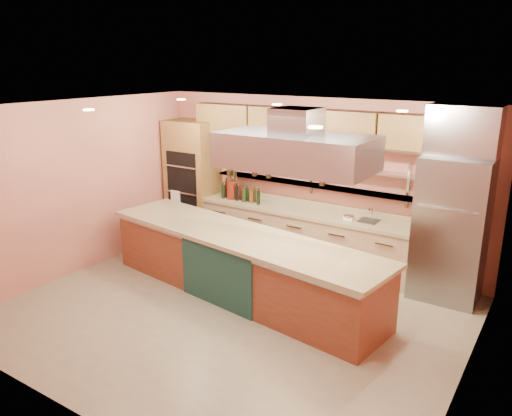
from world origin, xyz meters
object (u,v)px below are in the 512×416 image
Objects in this scene: island at (240,264)px; flower_vase at (232,190)px; green_canister at (276,154)px; kitchen_scale at (349,217)px; copper_kettle at (261,153)px; refrigerator at (451,230)px.

island is 13.83× the size of flower_vase.
green_canister is at bearing 112.45° from island.
flower_vase is at bearing 136.68° from island.
kitchen_scale is 2.00m from copper_kettle.
copper_kettle is (-1.81, 0.22, 0.82)m from kitchen_scale.
island is (-2.59, -1.56, -0.57)m from refrigerator.
island is 2.11m from flower_vase.
flower_vase is 2.30m from kitchen_scale.
copper_kettle is (-3.37, 0.23, 0.74)m from refrigerator.
flower_vase is at bearing -164.59° from green_canister.
island is at bearing -51.29° from flower_vase.
refrigerator is at bearing 39.11° from island.
kitchen_scale is (1.03, 1.57, 0.50)m from island.
flower_vase is 0.88m from copper_kettle.
copper_kettle is at bearing 121.38° from island.
green_canister is (-1.50, 0.22, 0.83)m from kitchen_scale.
island is 2.36m from copper_kettle.
refrigerator is 13.57× the size of kitchen_scale.
flower_vase is 1.93× the size of green_canister.
flower_vase is at bearing -170.17° from kitchen_scale.
island is 29.50× the size of kitchen_scale.
flower_vase is (-3.85, 0.01, 0.05)m from refrigerator.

